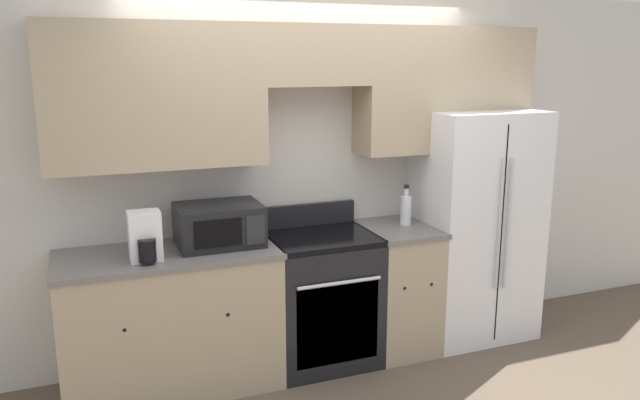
{
  "coord_description": "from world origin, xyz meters",
  "views": [
    {
      "loc": [
        -1.51,
        -3.55,
        2.13
      ],
      "look_at": [
        0.0,
        0.31,
        1.18
      ],
      "focal_mm": 35.0,
      "sensor_mm": 36.0,
      "label": 1
    }
  ],
  "objects_px": {
    "oven_range": "(321,298)",
    "microwave": "(219,225)",
    "bottle": "(406,209)",
    "refrigerator": "(470,223)"
  },
  "relations": [
    {
      "from": "oven_range",
      "to": "microwave",
      "type": "distance_m",
      "value": 0.92
    },
    {
      "from": "refrigerator",
      "to": "microwave",
      "type": "bearing_deg",
      "value": -178.9
    },
    {
      "from": "microwave",
      "to": "bottle",
      "type": "relative_size",
      "value": 1.84
    },
    {
      "from": "microwave",
      "to": "bottle",
      "type": "distance_m",
      "value": 1.38
    },
    {
      "from": "bottle",
      "to": "oven_range",
      "type": "bearing_deg",
      "value": -176.86
    },
    {
      "from": "refrigerator",
      "to": "bottle",
      "type": "distance_m",
      "value": 0.62
    },
    {
      "from": "oven_range",
      "to": "bottle",
      "type": "bearing_deg",
      "value": 3.14
    },
    {
      "from": "oven_range",
      "to": "microwave",
      "type": "relative_size",
      "value": 2.01
    },
    {
      "from": "refrigerator",
      "to": "microwave",
      "type": "height_order",
      "value": "refrigerator"
    },
    {
      "from": "oven_range",
      "to": "refrigerator",
      "type": "xyz_separation_m",
      "value": [
        1.27,
        0.07,
        0.4
      ]
    }
  ]
}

